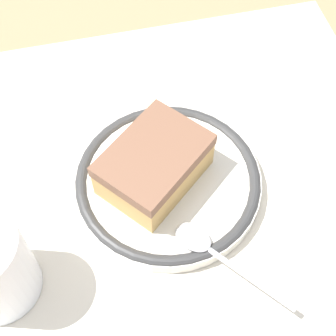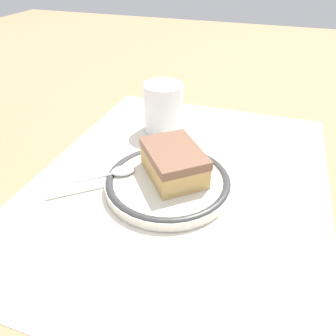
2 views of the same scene
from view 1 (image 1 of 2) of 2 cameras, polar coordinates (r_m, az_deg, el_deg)
name	(u,v)px [view 1 (image 1 of 2)]	position (r m, az deg, el deg)	size (l,w,h in m)	color
ground_plane	(142,182)	(0.52, -2.85, -1.53)	(2.40, 2.40, 0.00)	#9E7551
placemat	(142,181)	(0.52, -2.85, -1.49)	(0.55, 0.43, 0.00)	beige
plate	(168,182)	(0.51, 0.00, -1.53)	(0.18, 0.18, 0.02)	silver
cake_slice	(154,165)	(0.49, -1.55, 0.37)	(0.12, 0.12, 0.05)	tan
spoon	(205,246)	(0.47, 4.15, -8.62)	(0.09, 0.11, 0.01)	silver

